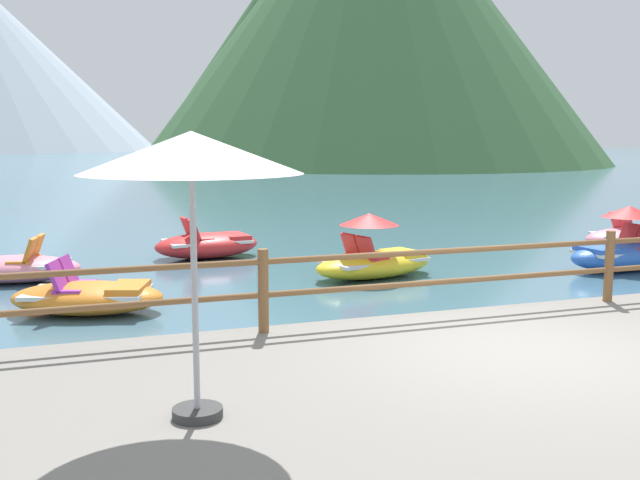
# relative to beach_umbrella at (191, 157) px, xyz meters

# --- Properties ---
(ground_plane) EXTENTS (200.00, 200.00, 0.00)m
(ground_plane) POSITION_rel_beach_umbrella_xyz_m (3.54, 40.76, -2.45)
(ground_plane) COLOR #477084
(dock_railing) EXTENTS (23.92, 0.12, 0.95)m
(dock_railing) POSITION_rel_beach_umbrella_xyz_m (3.54, 2.31, -1.47)
(dock_railing) COLOR brown
(dock_railing) RESTS_ON promenade_dock
(beach_umbrella) EXTENTS (1.70, 1.70, 2.24)m
(beach_umbrella) POSITION_rel_beach_umbrella_xyz_m (0.00, 0.00, 0.00)
(beach_umbrella) COLOR #B2B2B7
(beach_umbrella) RESTS_ON promenade_dock
(pedal_boat_0) EXTENTS (2.37, 1.58, 0.87)m
(pedal_boat_0) POSITION_rel_beach_umbrella_xyz_m (1.98, 10.00, -2.16)
(pedal_boat_0) COLOR red
(pedal_boat_0) RESTS_ON ground
(pedal_boat_2) EXTENTS (2.56, 1.85, 0.87)m
(pedal_boat_2) POSITION_rel_beach_umbrella_xyz_m (11.28, 7.66, -2.16)
(pedal_boat_2) COLOR pink
(pedal_boat_2) RESTS_ON ground
(pedal_boat_3) EXTENTS (2.42, 1.24, 1.25)m
(pedal_boat_3) POSITION_rel_beach_umbrella_xyz_m (9.32, 5.88, -2.04)
(pedal_boat_3) COLOR blue
(pedal_boat_3) RESTS_ON ground
(pedal_boat_4) EXTENTS (2.50, 1.66, 0.83)m
(pedal_boat_4) POSITION_rel_beach_umbrella_xyz_m (-1.79, 8.51, -2.19)
(pedal_boat_4) COLOR pink
(pedal_boat_4) RESTS_ON ground
(pedal_boat_5) EXTENTS (2.70, 1.75, 1.20)m
(pedal_boat_5) POSITION_rel_beach_umbrella_xyz_m (4.45, 6.79, -2.07)
(pedal_boat_5) COLOR yellow
(pedal_boat_5) RESTS_ON ground
(pedal_boat_7) EXTENTS (2.49, 1.85, 0.82)m
(pedal_boat_7) POSITION_rel_beach_umbrella_xyz_m (-0.62, 5.61, -2.19)
(pedal_boat_7) COLOR orange
(pedal_boat_7) RESTS_ON ground
(cliff_headland) EXTENTS (43.12, 43.12, 28.33)m
(cliff_headland) POSITION_rel_beach_umbrella_xyz_m (25.59, 60.17, 10.85)
(cliff_headland) COLOR #386038
(cliff_headland) RESTS_ON ground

